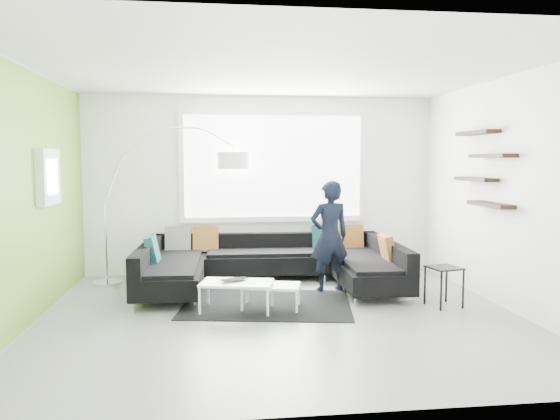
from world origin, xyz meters
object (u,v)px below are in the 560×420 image
object	(u,v)px
side_table	(444,287)
arc_lamp	(105,206)
coffee_table	(254,295)
sectional_sofa	(270,265)
laptop	(236,281)
person	(329,236)

from	to	relation	value
side_table	arc_lamp	bearing A→B (deg)	158.53
coffee_table	side_table	xyz separation A→B (m)	(2.33, -0.12, 0.07)
sectional_sofa	side_table	size ratio (longest dim) A/B	7.32
sectional_sofa	side_table	distance (m)	2.35
sectional_sofa	laptop	xyz separation A→B (m)	(-0.52, -1.09, 0.03)
side_table	coffee_table	bearing A→B (deg)	176.95
sectional_sofa	person	world-z (taller)	person
coffee_table	person	size ratio (longest dim) A/B	0.71
sectional_sofa	person	bearing A→B (deg)	-14.51
side_table	laptop	xyz separation A→B (m)	(-2.54, 0.10, 0.12)
sectional_sofa	laptop	size ratio (longest dim) A/B	8.85
person	side_table	bearing A→B (deg)	131.74
sectional_sofa	person	xyz separation A→B (m)	(0.79, -0.23, 0.42)
person	arc_lamp	bearing A→B (deg)	-24.03
coffee_table	arc_lamp	xyz separation A→B (m)	(-2.01, 1.59, 0.97)
sectional_sofa	side_table	xyz separation A→B (m)	(2.03, -1.19, -0.09)
arc_lamp	side_table	distance (m)	4.76
coffee_table	side_table	bearing A→B (deg)	9.76
coffee_table	arc_lamp	world-z (taller)	arc_lamp
side_table	person	world-z (taller)	person
sectional_sofa	coffee_table	size ratio (longest dim) A/B	3.32
coffee_table	person	world-z (taller)	person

